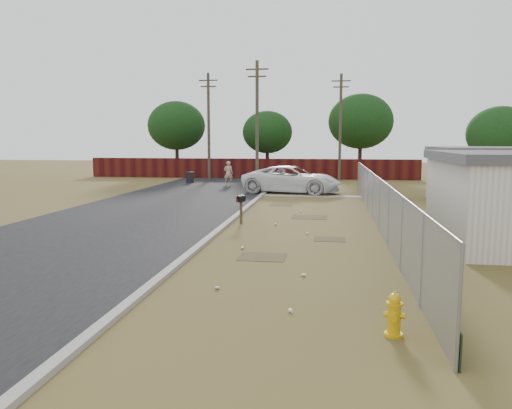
% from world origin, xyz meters
% --- Properties ---
extents(ground, '(120.00, 120.00, 0.00)m').
position_xyz_m(ground, '(0.00, 0.00, 0.00)').
color(ground, brown).
rests_on(ground, ground).
extents(street, '(15.10, 60.00, 0.12)m').
position_xyz_m(street, '(-6.76, 8.05, 0.02)').
color(street, black).
rests_on(street, ground).
extents(chainlink_fence, '(0.10, 27.06, 2.02)m').
position_xyz_m(chainlink_fence, '(3.12, 1.03, 0.80)').
color(chainlink_fence, gray).
rests_on(chainlink_fence, ground).
extents(privacy_fence, '(30.00, 0.12, 1.80)m').
position_xyz_m(privacy_fence, '(-6.00, 25.00, 0.90)').
color(privacy_fence, '#48150F').
rests_on(privacy_fence, ground).
extents(utility_poles, '(12.60, 8.24, 9.00)m').
position_xyz_m(utility_poles, '(-3.67, 20.67, 4.69)').
color(utility_poles, '#4E4434').
rests_on(utility_poles, ground).
extents(horizon_trees, '(33.32, 31.94, 7.78)m').
position_xyz_m(horizon_trees, '(0.84, 23.56, 4.63)').
color(horizon_trees, '#342217').
rests_on(horizon_trees, ground).
extents(fire_hydrant, '(0.38, 0.40, 0.83)m').
position_xyz_m(fire_hydrant, '(2.34, -10.67, 0.39)').
color(fire_hydrant, '#DEA90B').
rests_on(fire_hydrant, ground).
extents(mailbox, '(0.33, 0.52, 1.20)m').
position_xyz_m(mailbox, '(-2.47, 0.77, 0.95)').
color(mailbox, brown).
rests_on(mailbox, ground).
extents(pickup_truck, '(6.86, 4.05, 1.79)m').
position_xyz_m(pickup_truck, '(-1.27, 13.21, 0.89)').
color(pickup_truck, white).
rests_on(pickup_truck, ground).
extents(pedestrian, '(0.73, 0.52, 1.88)m').
position_xyz_m(pedestrian, '(-6.49, 17.87, 0.94)').
color(pedestrian, tan).
rests_on(pedestrian, ground).
extents(trash_bin, '(0.65, 0.65, 0.90)m').
position_xyz_m(trash_bin, '(-10.04, 19.68, 0.46)').
color(trash_bin, black).
rests_on(trash_bin, ground).
extents(scattered_litter, '(2.22, 14.32, 0.07)m').
position_xyz_m(scattered_litter, '(-0.40, -3.59, 0.04)').
color(scattered_litter, white).
rests_on(scattered_litter, ground).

